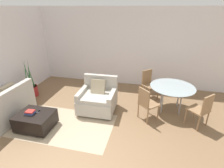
{
  "coord_description": "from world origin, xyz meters",
  "views": [
    {
      "loc": [
        1.16,
        -2.24,
        2.73
      ],
      "look_at": [
        0.13,
        2.08,
        0.75
      ],
      "focal_mm": 28.0,
      "sensor_mm": 36.0,
      "label": 1
    }
  ],
  "objects_px": {
    "armchair": "(98,99)",
    "potted_plant": "(31,88)",
    "book_stack": "(30,113)",
    "dining_table": "(172,89)",
    "tv_remote_primary": "(39,112)",
    "dining_chair_near_left": "(146,102)",
    "ottoman": "(36,120)",
    "tv_remote_secondary": "(39,111)",
    "dining_chair_near_right": "(202,108)",
    "dining_chair_far_left": "(149,82)"
  },
  "relations": [
    {
      "from": "book_stack",
      "to": "tv_remote_primary",
      "type": "distance_m",
      "value": 0.19
    },
    {
      "from": "dining_table",
      "to": "dining_chair_near_left",
      "type": "bearing_deg",
      "value": -135.0
    },
    {
      "from": "potted_plant",
      "to": "dining_table",
      "type": "relative_size",
      "value": 1.05
    },
    {
      "from": "dining_chair_near_left",
      "to": "ottoman",
      "type": "bearing_deg",
      "value": -159.18
    },
    {
      "from": "dining_chair_near_left",
      "to": "dining_chair_near_right",
      "type": "xyz_separation_m",
      "value": [
        1.3,
        0.0,
        0.0
      ]
    },
    {
      "from": "armchair",
      "to": "potted_plant",
      "type": "relative_size",
      "value": 0.78
    },
    {
      "from": "armchair",
      "to": "tv_remote_secondary",
      "type": "relative_size",
      "value": 7.08
    },
    {
      "from": "book_stack",
      "to": "tv_remote_primary",
      "type": "bearing_deg",
      "value": 44.32
    },
    {
      "from": "ottoman",
      "to": "dining_table",
      "type": "height_order",
      "value": "dining_table"
    },
    {
      "from": "book_stack",
      "to": "dining_chair_near_left",
      "type": "bearing_deg",
      "value": 20.95
    },
    {
      "from": "dining_chair_near_left",
      "to": "dining_chair_near_right",
      "type": "bearing_deg",
      "value": 0.0
    },
    {
      "from": "ottoman",
      "to": "dining_chair_far_left",
      "type": "bearing_deg",
      "value": 41.69
    },
    {
      "from": "tv_remote_secondary",
      "to": "dining_chair_near_right",
      "type": "xyz_separation_m",
      "value": [
        3.82,
        0.87,
        0.11
      ]
    },
    {
      "from": "tv_remote_secondary",
      "to": "dining_chair_far_left",
      "type": "xyz_separation_m",
      "value": [
        2.51,
        2.17,
        0.11
      ]
    },
    {
      "from": "dining_chair_far_left",
      "to": "dining_chair_near_left",
      "type": "bearing_deg",
      "value": -90.0
    },
    {
      "from": "potted_plant",
      "to": "tv_remote_primary",
      "type": "bearing_deg",
      "value": -47.59
    },
    {
      "from": "tv_remote_primary",
      "to": "dining_chair_near_right",
      "type": "relative_size",
      "value": 0.16
    },
    {
      "from": "ottoman",
      "to": "potted_plant",
      "type": "height_order",
      "value": "potted_plant"
    },
    {
      "from": "tv_remote_secondary",
      "to": "ottoman",
      "type": "bearing_deg",
      "value": -113.13
    },
    {
      "from": "dining_table",
      "to": "tv_remote_secondary",
      "type": "bearing_deg",
      "value": -154.31
    },
    {
      "from": "book_stack",
      "to": "dining_chair_near_right",
      "type": "bearing_deg",
      "value": 14.37
    },
    {
      "from": "book_stack",
      "to": "dining_chair_near_left",
      "type": "height_order",
      "value": "dining_chair_near_left"
    },
    {
      "from": "book_stack",
      "to": "dining_chair_far_left",
      "type": "bearing_deg",
      "value": 41.26
    },
    {
      "from": "ottoman",
      "to": "dining_chair_near_right",
      "type": "relative_size",
      "value": 0.92
    },
    {
      "from": "tv_remote_secondary",
      "to": "dining_chair_near_left",
      "type": "distance_m",
      "value": 2.66
    },
    {
      "from": "dining_chair_near_left",
      "to": "dining_chair_far_left",
      "type": "distance_m",
      "value": 1.3
    },
    {
      "from": "ottoman",
      "to": "book_stack",
      "type": "bearing_deg",
      "value": -155.14
    },
    {
      "from": "ottoman",
      "to": "dining_chair_near_right",
      "type": "xyz_separation_m",
      "value": [
        3.86,
        0.97,
        0.29
      ]
    },
    {
      "from": "dining_chair_near_left",
      "to": "dining_chair_near_right",
      "type": "distance_m",
      "value": 1.3
    },
    {
      "from": "dining_chair_near_left",
      "to": "dining_chair_far_left",
      "type": "bearing_deg",
      "value": 90.0
    },
    {
      "from": "book_stack",
      "to": "dining_table",
      "type": "distance_m",
      "value": 3.69
    },
    {
      "from": "dining_chair_near_right",
      "to": "book_stack",
      "type": "bearing_deg",
      "value": -165.63
    },
    {
      "from": "dining_table",
      "to": "dining_chair_near_right",
      "type": "bearing_deg",
      "value": -45.0
    },
    {
      "from": "book_stack",
      "to": "dining_chair_near_left",
      "type": "xyz_separation_m",
      "value": [
        2.64,
        1.01,
        0.07
      ]
    },
    {
      "from": "potted_plant",
      "to": "dining_table",
      "type": "bearing_deg",
      "value": 2.19
    },
    {
      "from": "dining_chair_near_left",
      "to": "potted_plant",
      "type": "bearing_deg",
      "value": 172.64
    },
    {
      "from": "tv_remote_primary",
      "to": "tv_remote_secondary",
      "type": "bearing_deg",
      "value": 143.51
    },
    {
      "from": "ottoman",
      "to": "tv_remote_primary",
      "type": "height_order",
      "value": "tv_remote_primary"
    },
    {
      "from": "armchair",
      "to": "tv_remote_primary",
      "type": "distance_m",
      "value": 1.56
    },
    {
      "from": "ottoman",
      "to": "potted_plant",
      "type": "distance_m",
      "value": 1.88
    },
    {
      "from": "armchair",
      "to": "tv_remote_secondary",
      "type": "bearing_deg",
      "value": -138.6
    },
    {
      "from": "dining_table",
      "to": "ottoman",
      "type": "bearing_deg",
      "value": -153.15
    },
    {
      "from": "armchair",
      "to": "dining_chair_near_left",
      "type": "relative_size",
      "value": 1.11
    },
    {
      "from": "armchair",
      "to": "dining_chair_near_left",
      "type": "height_order",
      "value": "armchair"
    },
    {
      "from": "book_stack",
      "to": "dining_chair_near_left",
      "type": "relative_size",
      "value": 0.25
    },
    {
      "from": "tv_remote_primary",
      "to": "tv_remote_secondary",
      "type": "distance_m",
      "value": 0.01
    },
    {
      "from": "armchair",
      "to": "dining_chair_near_right",
      "type": "distance_m",
      "value": 2.66
    },
    {
      "from": "tv_remote_secondary",
      "to": "dining_chair_far_left",
      "type": "relative_size",
      "value": 0.16
    },
    {
      "from": "dining_table",
      "to": "dining_chair_far_left",
      "type": "relative_size",
      "value": 1.34
    },
    {
      "from": "armchair",
      "to": "potted_plant",
      "type": "height_order",
      "value": "potted_plant"
    }
  ]
}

